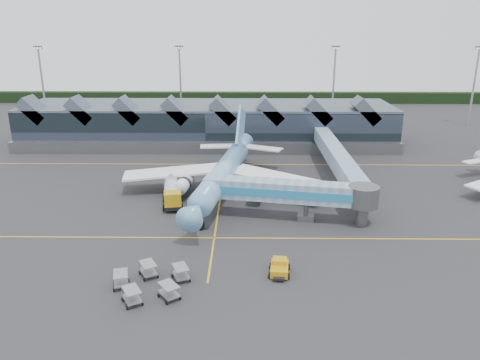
{
  "coord_description": "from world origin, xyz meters",
  "views": [
    {
      "loc": [
        4.35,
        -67.12,
        28.28
      ],
      "look_at": [
        3.44,
        2.56,
        5.0
      ],
      "focal_mm": 35.0,
      "sensor_mm": 36.0,
      "label": 1
    }
  ],
  "objects_px": {
    "main_airliner": "(225,171)",
    "jet_bridge": "(299,193)",
    "fuel_truck": "(172,191)",
    "pushback_tug": "(279,268)"
  },
  "relations": [
    {
      "from": "main_airliner",
      "to": "jet_bridge",
      "type": "xyz_separation_m",
      "value": [
        11.75,
        -11.65,
        0.26
      ]
    },
    {
      "from": "jet_bridge",
      "to": "fuel_truck",
      "type": "bearing_deg",
      "value": 171.34
    },
    {
      "from": "jet_bridge",
      "to": "fuel_truck",
      "type": "height_order",
      "value": "jet_bridge"
    },
    {
      "from": "main_airliner",
      "to": "fuel_truck",
      "type": "height_order",
      "value": "main_airliner"
    },
    {
      "from": "main_airliner",
      "to": "jet_bridge",
      "type": "height_order",
      "value": "main_airliner"
    },
    {
      "from": "jet_bridge",
      "to": "pushback_tug",
      "type": "xyz_separation_m",
      "value": [
        -3.99,
        -16.34,
        -3.5
      ]
    },
    {
      "from": "jet_bridge",
      "to": "fuel_truck",
      "type": "relative_size",
      "value": 2.4
    },
    {
      "from": "jet_bridge",
      "to": "fuel_truck",
      "type": "xyz_separation_m",
      "value": [
        -20.29,
        7.05,
        -2.24
      ]
    },
    {
      "from": "fuel_truck",
      "to": "main_airliner",
      "type": "bearing_deg",
      "value": 18.44
    },
    {
      "from": "jet_bridge",
      "to": "fuel_truck",
      "type": "distance_m",
      "value": 21.6
    }
  ]
}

